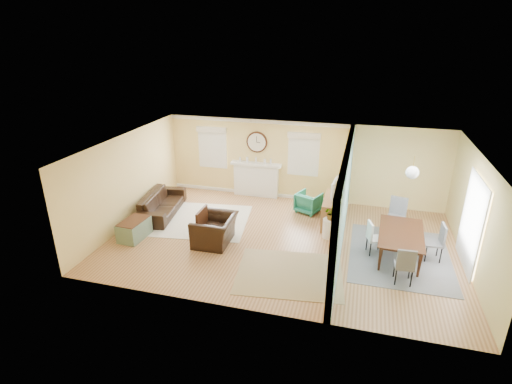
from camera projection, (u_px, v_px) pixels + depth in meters
The scene contains 29 objects.
floor at pixel (282, 240), 10.69m from camera, with size 9.00×9.00×0.00m, color #8F5B37.
wall_back at pixel (302, 162), 12.89m from camera, with size 9.00×0.02×2.60m, color #EACB73.
wall_front at pixel (251, 254), 7.52m from camera, with size 9.00×0.02×2.60m, color #EACB73.
wall_left at pixel (128, 180), 11.31m from camera, with size 0.02×6.00×2.60m, color #EACB73.
wall_right at pixel (476, 216), 9.11m from camera, with size 0.02×6.00×2.60m, color #EACB73.
ceiling at pixel (284, 146), 9.72m from camera, with size 9.00×6.00×0.02m, color white.
partition at pixel (344, 196), 10.07m from camera, with size 0.17×6.00×2.60m.
fireplace at pixel (256, 179), 13.41m from camera, with size 1.70×0.30×1.17m.
wall_clock at pixel (257, 142), 13.02m from camera, with size 0.70×0.07×0.70m.
window_left at pixel (213, 145), 13.46m from camera, with size 1.05×0.13×1.42m.
window_right at pixel (304, 151), 12.70m from camera, with size 1.05×0.13×1.42m.
french_doors at pixel (472, 223), 9.19m from camera, with size 0.06×1.70×2.20m.
pendant at pixel (412, 173), 9.14m from camera, with size 0.30×0.30×0.55m.
rug_cream at pixel (200, 220), 11.83m from camera, with size 2.79×2.41×0.01m, color silver.
rug_jute at pixel (289, 273), 9.22m from camera, with size 2.40×1.97×0.01m, color tan.
rug_grey at pixel (399, 256), 9.95m from camera, with size 2.41×3.01×0.01m, color slate.
sofa at pixel (162, 204), 12.15m from camera, with size 2.26×0.88×0.66m, color black.
eames_chair at pixel (215, 230), 10.44m from camera, with size 1.15×1.01×0.75m, color black.
green_chair at pixel (309, 202), 12.29m from camera, with size 0.67×0.69×0.63m, color #1C7562.
trunk at pixel (134, 229), 10.74m from camera, with size 0.61×0.93×0.52m.
credenza at pixel (332, 211), 11.50m from camera, with size 0.48×1.40×0.80m.
tv at pixel (333, 188), 11.24m from camera, with size 1.08×0.14×0.62m, color black.
garden_stool at pixel (329, 228), 10.77m from camera, with size 0.37×0.37×0.54m, color white.
potted_plant at pixel (331, 213), 10.60m from camera, with size 0.34×0.30×0.38m, color #337F33.
dining_table at pixel (401, 244), 9.83m from camera, with size 1.87×1.04×0.66m, color #432414.
dining_chair_n at pixel (396, 214), 10.82m from camera, with size 0.55×0.55×1.03m.
dining_chair_s at pixel (405, 262), 8.72m from camera, with size 0.42×0.42×0.91m.
dining_chair_w at pixel (376, 235), 9.89m from camera, with size 0.48×0.48×0.86m.
dining_chair_e at pixel (434, 239), 9.61m from camera, with size 0.45×0.45×0.95m.
Camera 1 is at (1.82, -9.28, 5.20)m, focal length 28.00 mm.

